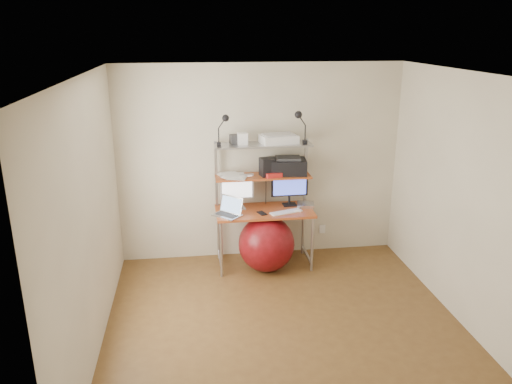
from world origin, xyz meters
TOP-DOWN VIEW (x-y plane):
  - room at (0.00, 0.00)m, footprint 3.60×3.60m
  - computer_desk at (0.00, 1.50)m, footprint 1.20×0.60m
  - wall_outlet at (0.85, 1.79)m, footprint 0.08×0.01m
  - monitor_silver at (-0.33, 1.56)m, footprint 0.42×0.16m
  - monitor_black at (0.35, 1.60)m, footprint 0.47×0.14m
  - laptop at (-0.45, 1.33)m, footprint 0.41×0.41m
  - keyboard at (0.25, 1.32)m, footprint 0.42×0.24m
  - mouse at (0.40, 1.34)m, footprint 0.09×0.07m
  - mac_mini at (0.54, 1.51)m, footprint 0.25×0.25m
  - phone at (-0.05, 1.32)m, footprint 0.12×0.16m
  - printer at (0.32, 1.60)m, footprint 0.49×0.36m
  - nas_cube at (0.04, 1.54)m, footprint 0.18×0.18m
  - red_box at (0.11, 1.49)m, footprint 0.22×0.17m
  - scanner at (0.19, 1.59)m, footprint 0.48×0.35m
  - box_white at (-0.25, 1.56)m, footprint 0.12×0.10m
  - box_grey at (-0.34, 1.62)m, footprint 0.13×0.13m
  - clip_lamp_left at (-0.47, 1.50)m, footprint 0.15×0.08m
  - clip_lamp_right at (0.43, 1.48)m, footprint 0.16×0.09m
  - exercise_ball at (0.01, 1.30)m, footprint 0.70×0.70m
  - paper_stack at (-0.38, 1.57)m, footprint 0.40×0.42m

SIDE VIEW (x-z plane):
  - wall_outlet at x=0.85m, z-range 0.24..0.36m
  - exercise_ball at x=0.01m, z-range 0.00..0.70m
  - phone at x=-0.05m, z-range 0.74..0.75m
  - keyboard at x=0.25m, z-range 0.74..0.75m
  - mouse at x=0.40m, z-range 0.74..0.76m
  - mac_mini at x=0.54m, z-range 0.74..0.78m
  - laptop at x=-0.45m, z-range 0.65..0.93m
  - computer_desk at x=0.00m, z-range 0.17..1.74m
  - monitor_black at x=0.35m, z-range 0.74..1.21m
  - monitor_silver at x=-0.33m, z-range 0.76..1.22m
  - paper_stack at x=-0.38m, z-range 1.15..1.18m
  - red_box at x=0.11m, z-range 1.15..1.20m
  - room at x=0.00m, z-range -0.55..3.05m
  - printer at x=0.32m, z-range 1.14..1.36m
  - nas_cube at x=0.04m, z-range 1.15..1.38m
  - scanner at x=0.19m, z-range 1.55..1.66m
  - box_grey at x=-0.34m, z-range 1.55..1.66m
  - box_white at x=-0.25m, z-range 1.55..1.69m
  - clip_lamp_left at x=-0.47m, z-range 1.64..2.01m
  - clip_lamp_right at x=0.43m, z-range 1.64..2.05m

